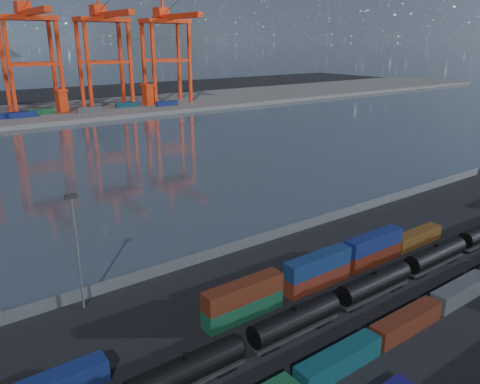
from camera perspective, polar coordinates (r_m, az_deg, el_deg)
ground at (r=66.79m, az=16.09°, el=-14.73°), size 700.00×700.00×0.00m
harbor_water at (r=149.33m, az=-17.47°, el=3.52°), size 700.00×700.00×0.00m
far_quay at (r=249.24m, az=-25.82°, el=8.37°), size 700.00×70.00×2.00m
container_row_south at (r=63.81m, az=26.22°, el=-15.89°), size 125.64×2.22×4.73m
container_row_mid at (r=55.85m, az=11.60°, el=-19.29°), size 140.92×2.41×5.14m
container_row_north at (r=76.48m, az=12.96°, el=-8.32°), size 141.37×2.43×5.17m
tanker_string at (r=65.55m, az=11.82°, el=-12.87°), size 122.20×2.94×4.21m
waterfront_fence at (r=83.62m, az=0.82°, el=-6.21°), size 160.12×0.12×2.20m
yard_light_mast at (r=66.08m, az=-19.28°, el=-6.27°), size 1.60×0.40×16.60m
straddle_carriers at (r=238.16m, az=-26.13°, el=9.62°), size 140.00×7.00×11.10m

